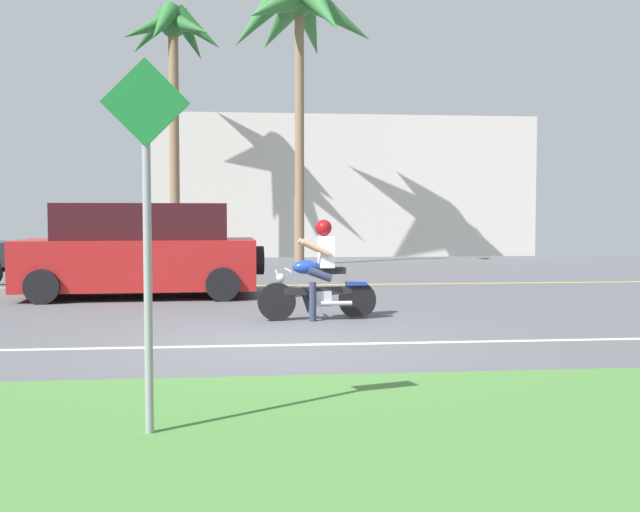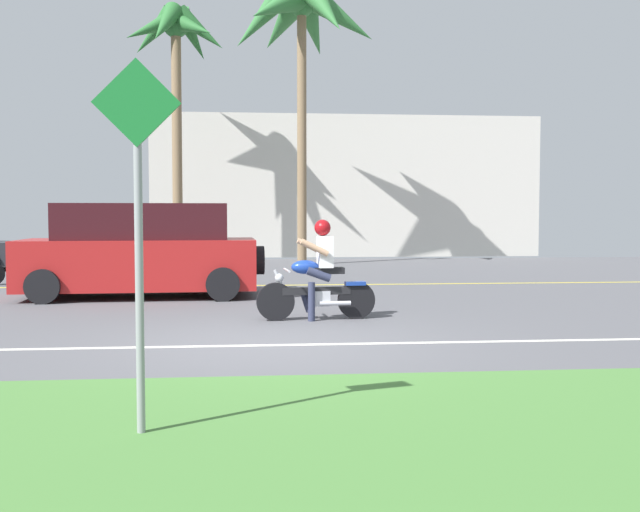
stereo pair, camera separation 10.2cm
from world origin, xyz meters
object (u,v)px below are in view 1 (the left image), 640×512
suv_nearby (141,252)px  parked_car_1 (129,250)px  street_sign (147,211)px  palm_tree_1 (173,44)px  palm_tree_2 (298,20)px  motorcyclist (319,278)px

suv_nearby → parked_car_1: bearing=100.9°
street_sign → suv_nearby: bearing=98.0°
palm_tree_1 → palm_tree_2: bearing=-21.2°
palm_tree_1 → motorcyclist: bearing=-76.4°
motorcyclist → palm_tree_2: bearing=87.3°
parked_car_1 → street_sign: size_ratio=1.40×
motorcyclist → street_sign: 6.41m
suv_nearby → palm_tree_2: (3.79, 9.22, 6.96)m
suv_nearby → palm_tree_1: 12.59m
palm_tree_2 → palm_tree_1: bearing=158.8°
parked_car_1 → suv_nearby: bearing=-79.1°
motorcyclist → parked_car_1: 10.01m
street_sign → motorcyclist: bearing=73.2°
motorcyclist → palm_tree_2: 14.67m
parked_car_1 → palm_tree_1: size_ratio=0.44×
palm_tree_1 → palm_tree_2: palm_tree_2 is taller
suv_nearby → street_sign: size_ratio=1.76×
palm_tree_1 → street_sign: 21.26m
motorcyclist → parked_car_1: size_ratio=0.49×
parked_car_1 → street_sign: (2.41, -15.12, 0.96)m
suv_nearby → palm_tree_2: size_ratio=0.51×
parked_car_1 → palm_tree_1: 8.55m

